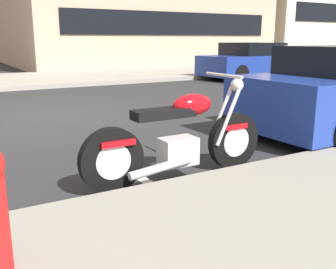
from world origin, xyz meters
The scene contains 5 objects.
ground_plane centered at (0.00, 0.00, 0.00)m, with size 260.00×260.00×0.00m, color #28282B.
sidewalk_far_curb centered at (12.00, 7.02, 0.07)m, with size 120.00×5.00×0.14m, color gray.
parking_stall_stripe centered at (0.00, -3.92, 0.00)m, with size 0.12×2.20×0.01m, color silver.
parked_motorcycle centered at (0.37, -4.34, 0.44)m, with size 2.22×0.62×1.13m.
car_opposite_curb centered at (8.79, 3.92, 0.64)m, with size 4.39×2.07×1.37m.
Camera 1 is at (-1.80, -7.84, 1.51)m, focal length 41.86 mm.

